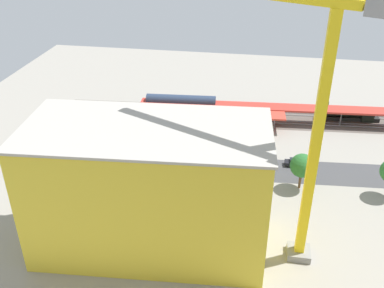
% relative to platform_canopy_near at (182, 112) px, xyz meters
% --- Properties ---
extents(ground_plane, '(152.37, 152.37, 0.00)m').
position_rel_platform_canopy_near_xyz_m(ground_plane, '(-14.90, 15.57, -3.86)').
color(ground_plane, gray).
rests_on(ground_plane, ground).
extents(rail_bed, '(95.92, 19.73, 0.01)m').
position_rel_platform_canopy_near_xyz_m(rail_bed, '(-14.90, -7.77, -3.86)').
color(rail_bed, '#5B544C').
rests_on(rail_bed, ground).
extents(street_asphalt, '(95.63, 15.54, 0.01)m').
position_rel_platform_canopy_near_xyz_m(street_asphalt, '(-14.90, 17.83, -3.86)').
color(street_asphalt, '#424244').
rests_on(street_asphalt, ground).
extents(track_rails, '(95.01, 13.32, 0.12)m').
position_rel_platform_canopy_near_xyz_m(track_rails, '(-14.90, -7.77, -3.68)').
color(track_rails, '#9E9EA8').
rests_on(track_rails, ground).
extents(platform_canopy_near, '(50.39, 8.47, 4.11)m').
position_rel_platform_canopy_near_xyz_m(platform_canopy_near, '(0.00, 0.00, 0.00)').
color(platform_canopy_near, '#C63D2D').
rests_on(platform_canopy_near, ground).
extents(platform_canopy_far, '(69.88, 9.22, 4.32)m').
position_rel_platform_canopy_near_xyz_m(platform_canopy_far, '(-23.31, -6.00, 0.19)').
color(platform_canopy_far, '#B73328').
rests_on(platform_canopy_far, ground).
extents(locomotive, '(14.97, 3.47, 4.86)m').
position_rel_platform_canopy_near_xyz_m(locomotive, '(-41.56, -10.37, -2.18)').
color(locomotive, black).
rests_on(locomotive, ground).
extents(freight_coach_far, '(18.64, 4.22, 5.98)m').
position_rel_platform_canopy_near_xyz_m(freight_coach_far, '(1.30, -5.17, -0.72)').
color(freight_coach_far, black).
rests_on(freight_coach_far, ground).
extents(parked_car_0, '(4.72, 2.11, 1.58)m').
position_rel_platform_canopy_near_xyz_m(parked_car_0, '(-27.26, 14.62, -3.16)').
color(parked_car_0, black).
rests_on(parked_car_0, ground).
extents(parked_car_1, '(4.36, 2.35, 1.72)m').
position_rel_platform_canopy_near_xyz_m(parked_car_1, '(-20.30, 14.82, -3.09)').
color(parked_car_1, black).
rests_on(parked_car_1, ground).
extents(parked_car_2, '(4.23, 2.28, 1.70)m').
position_rel_platform_canopy_near_xyz_m(parked_car_2, '(-12.41, 14.49, -3.11)').
color(parked_car_2, black).
rests_on(parked_car_2, ground).
extents(parked_car_3, '(4.84, 2.09, 1.74)m').
position_rel_platform_canopy_near_xyz_m(parked_car_3, '(-5.04, 14.47, -3.08)').
color(parked_car_3, black).
rests_on(parked_car_3, ground).
extents(construction_building, '(36.63, 19.41, 20.72)m').
position_rel_platform_canopy_near_xyz_m(construction_building, '(-2.88, 42.70, 6.50)').
color(construction_building, yellow).
rests_on(construction_building, ground).
extents(construction_roof_slab, '(37.27, 20.05, 0.40)m').
position_rel_platform_canopy_near_xyz_m(construction_roof_slab, '(-2.88, 42.70, 17.06)').
color(construction_roof_slab, '#ADA89E').
rests_on(construction_roof_slab, construction_building).
extents(tower_crane, '(26.08, 13.36, 40.14)m').
position_rel_platform_canopy_near_xyz_m(tower_crane, '(-24.60, 41.02, 19.97)').
color(tower_crane, gray).
rests_on(tower_crane, ground).
extents(box_truck_0, '(8.94, 3.65, 3.38)m').
position_rel_platform_canopy_near_xyz_m(box_truck_0, '(0.55, 28.74, -2.20)').
color(box_truck_0, black).
rests_on(box_truck_0, ground).
extents(box_truck_1, '(10.08, 3.88, 3.11)m').
position_rel_platform_canopy_near_xyz_m(box_truck_1, '(-2.32, 28.95, -2.29)').
color(box_truck_1, black).
rests_on(box_truck_1, ground).
extents(box_truck_2, '(8.67, 3.36, 3.49)m').
position_rel_platform_canopy_near_xyz_m(box_truck_2, '(0.47, 30.10, -2.17)').
color(box_truck_2, black).
rests_on(box_truck_2, ground).
extents(street_tree_0, '(4.67, 4.67, 7.42)m').
position_rel_platform_canopy_near_xyz_m(street_tree_0, '(-27.63, 22.77, 1.20)').
color(street_tree_0, brown).
rests_on(street_tree_0, ground).
extents(street_tree_1, '(5.85, 5.85, 8.24)m').
position_rel_platform_canopy_near_xyz_m(street_tree_1, '(-10.88, 22.63, 1.44)').
color(street_tree_1, brown).
rests_on(street_tree_1, ground).
extents(street_tree_2, '(4.90, 4.90, 7.93)m').
position_rel_platform_canopy_near_xyz_m(street_tree_2, '(-10.02, 23.57, 1.59)').
color(street_tree_2, brown).
rests_on(street_tree_2, ground).
extents(traffic_light, '(0.50, 0.36, 5.99)m').
position_rel_platform_canopy_near_xyz_m(traffic_light, '(0.75, 22.55, 0.15)').
color(traffic_light, '#333333').
rests_on(traffic_light, ground).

